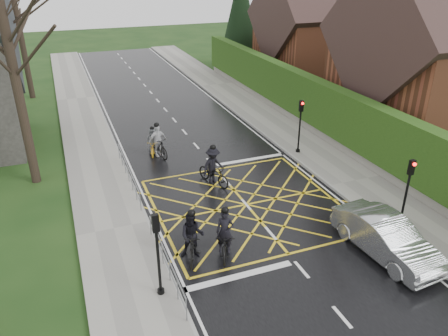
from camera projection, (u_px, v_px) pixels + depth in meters
ground at (246, 205)px, 20.08m from camera, size 120.00×120.00×0.00m
road at (246, 205)px, 20.07m from camera, size 9.00×80.00×0.01m
sidewalk_right at (355, 182)px, 22.00m from camera, size 3.00×80.00×0.15m
sidewalk_left at (114, 230)px, 18.09m from camera, size 3.00×80.00×0.15m
stone_wall at (320, 132)px, 27.49m from camera, size 0.50×38.00×0.70m
hedge at (323, 105)px, 26.73m from camera, size 0.90×38.00×2.80m
house_near at (446, 60)px, 26.19m from camera, size 11.80×9.80×11.30m
house_far at (319, 33)px, 38.12m from camera, size 9.80×8.80×10.30m
conifer at (241, 17)px, 43.26m from camera, size 4.60×4.60×10.00m
tree_near at (3, 18)px, 18.76m from camera, size 9.24×9.24×11.44m
tree_far at (14, 4)px, 32.42m from camera, size 8.40×8.40×10.40m
railing_south at (166, 257)px, 15.28m from camera, size 0.05×5.04×1.03m
railing_north at (128, 170)px, 21.58m from camera, size 0.05×6.04×1.03m
traffic_light_ne at (300, 127)px, 24.54m from camera, size 0.24×0.31×3.21m
traffic_light_se at (406, 195)px, 17.48m from camera, size 0.24×0.31×3.21m
traffic_light_sw at (158, 256)px, 13.92m from camera, size 0.24×0.31×3.21m
cyclist_rear at (226, 238)px, 16.53m from camera, size 1.48×2.18×2.00m
cyclist_back at (193, 240)px, 16.24m from camera, size 1.33×2.11×2.05m
cyclist_mid at (213, 170)px, 21.67m from camera, size 1.51×2.28×2.09m
cyclist_front at (158, 144)px, 24.68m from camera, size 1.17×2.10×2.02m
cyclist_lead at (153, 144)px, 25.08m from camera, size 1.10×1.81×1.67m
car at (386, 237)px, 16.42m from camera, size 1.96×4.73×1.52m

